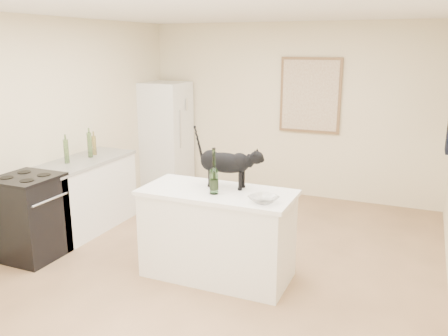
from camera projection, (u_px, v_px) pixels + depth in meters
floor at (217, 265)px, 5.01m from camera, size 5.50×5.50×0.00m
ceiling at (215, 8)px, 4.35m from camera, size 5.50×5.50×0.00m
wall_back at (290, 111)px, 7.12m from camera, size 4.50×0.00×4.50m
wall_left at (42, 130)px, 5.53m from camera, size 0.00×5.50×5.50m
island_base at (217, 236)px, 4.68m from camera, size 1.44×0.67×0.86m
island_top at (217, 193)px, 4.57m from camera, size 1.50×0.70×0.04m
left_cabinets at (85, 196)px, 5.91m from camera, size 0.60×1.40×0.86m
left_countertop at (82, 161)px, 5.79m from camera, size 0.62×1.44×0.04m
stove at (30, 218)px, 5.10m from camera, size 0.60×0.60×0.90m
fridge at (166, 135)px, 7.62m from camera, size 0.68×0.68×1.70m
artwork_frame at (310, 95)px, 6.92m from camera, size 0.90×0.03×1.10m
artwork_canvas at (310, 95)px, 6.90m from camera, size 0.82×0.00×1.02m
black_cat at (225, 165)px, 4.62m from camera, size 0.64×0.22×0.44m
wine_bottle at (214, 174)px, 4.42m from camera, size 0.11×0.11×0.39m
glass_bowl at (264, 199)px, 4.20m from camera, size 0.33×0.33×0.06m
fridge_paper at (187, 104)px, 7.46m from camera, size 0.05×0.15×0.19m
counter_bottle_cluster at (83, 147)px, 5.82m from camera, size 0.12×0.55×0.31m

